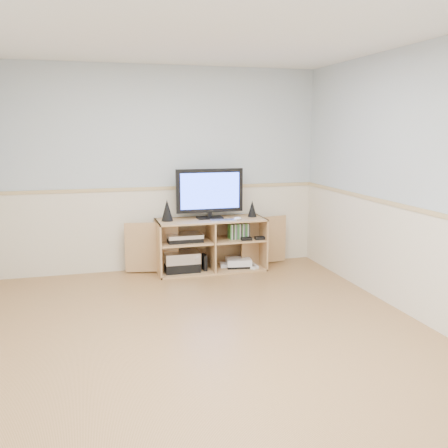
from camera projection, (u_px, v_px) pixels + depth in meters
The scene contains 11 objects.
room at pixel (193, 194), 4.13m from camera, with size 4.04×4.54×2.54m.
media_cabinet at pixel (210, 243), 6.26m from camera, with size 2.10×0.50×0.65m.
monitor at pixel (210, 192), 6.13m from camera, with size 0.84×0.18×0.62m.
speaker_left at pixel (167, 210), 6.00m from camera, with size 0.14×0.14×0.26m, color black.
speaker_right at pixel (252, 209), 6.29m from camera, with size 0.11×0.11×0.21m, color black.
keyboard at pixel (223, 220), 6.04m from camera, with size 0.31×0.12×0.01m, color silver.
mouse at pixel (238, 218), 6.09m from camera, with size 0.10×0.06×0.04m, color white.
av_components at pixel (183, 255), 6.13m from camera, with size 0.51×0.32×0.47m.
game_consoles at pixel (237, 263), 6.33m from camera, with size 0.46×0.31×0.11m.
game_cases at pixel (239, 231), 6.25m from camera, with size 0.26×0.14×0.19m, color #3F8C3F.
wall_outlet at pixel (239, 218), 6.52m from camera, with size 0.12×0.03×0.12m, color white.
Camera 1 is at (-0.92, -3.90, 1.74)m, focal length 40.00 mm.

